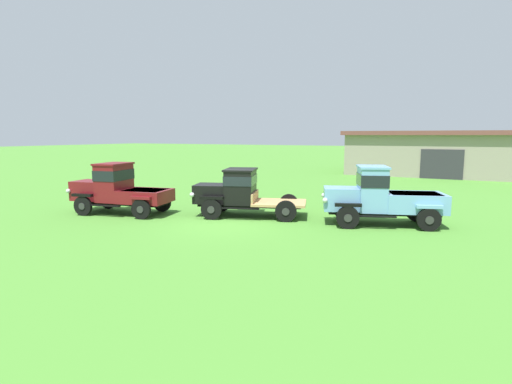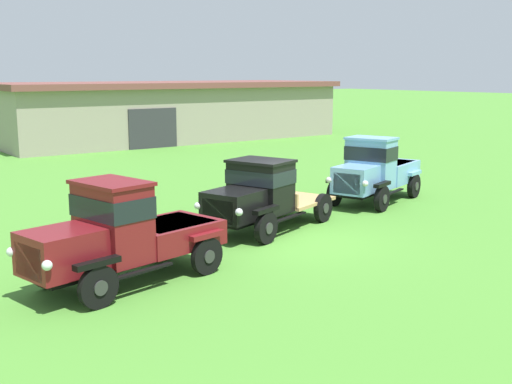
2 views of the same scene
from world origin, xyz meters
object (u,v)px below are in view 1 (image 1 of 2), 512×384
object	(u,v)px
vintage_truck_midrow_center	(381,197)
vintage_truck_second_in_line	(238,191)
oil_drum_beside_row	(340,202)
vintage_truck_foreground_near	(118,189)
farm_shed	(488,154)

from	to	relation	value
vintage_truck_midrow_center	vintage_truck_second_in_line	bearing A→B (deg)	-169.87
vintage_truck_midrow_center	oil_drum_beside_row	xyz separation A→B (m)	(-2.22, 2.23, -0.70)
oil_drum_beside_row	vintage_truck_foreground_near	bearing A→B (deg)	-149.28
vintage_truck_second_in_line	oil_drum_beside_row	xyz separation A→B (m)	(3.65, 3.28, -0.67)
vintage_truck_foreground_near	vintage_truck_second_in_line	bearing A→B (deg)	20.75
farm_shed	oil_drum_beside_row	distance (m)	22.58
farm_shed	vintage_truck_second_in_line	distance (m)	26.91
farm_shed	vintage_truck_foreground_near	xyz separation A→B (m)	(-15.81, -26.63, -0.84)
vintage_truck_foreground_near	farm_shed	bearing A→B (deg)	59.31
farm_shed	vintage_truck_foreground_near	size ratio (longest dim) A/B	4.81
vintage_truck_second_in_line	vintage_truck_foreground_near	bearing A→B (deg)	-159.25
oil_drum_beside_row	vintage_truck_midrow_center	bearing A→B (deg)	-45.07
vintage_truck_foreground_near	oil_drum_beside_row	xyz separation A→B (m)	(8.79, 5.22, -0.69)
vintage_truck_second_in_line	vintage_truck_midrow_center	distance (m)	5.97
vintage_truck_second_in_line	oil_drum_beside_row	size ratio (longest dim) A/B	5.98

